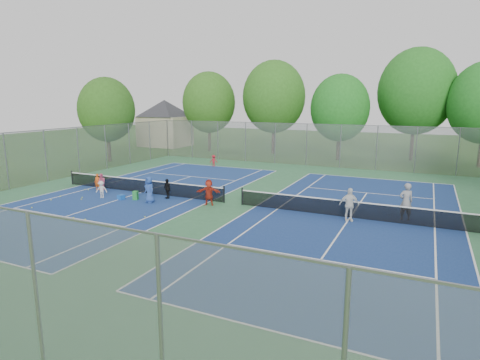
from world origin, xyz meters
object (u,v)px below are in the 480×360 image
object	(u,v)px
ball_hopper	(136,196)
instructor	(406,202)
net_left	(141,186)
ball_crate	(121,197)
net_right	(350,210)

from	to	relation	value
ball_hopper	instructor	world-z (taller)	instructor
net_left	ball_crate	bearing A→B (deg)	-87.19
net_left	net_right	bearing A→B (deg)	0.00
ball_crate	ball_hopper	distance (m)	0.95
net_left	net_right	size ratio (longest dim) A/B	1.00
ball_hopper	net_right	bearing A→B (deg)	7.67
ball_crate	ball_hopper	size ratio (longest dim) A/B	0.64
net_right	net_left	bearing A→B (deg)	180.00
net_right	ball_crate	distance (m)	14.06
net_left	ball_crate	size ratio (longest dim) A/B	35.35
instructor	ball_hopper	bearing A→B (deg)	-15.24
net_left	ball_crate	world-z (taller)	net_left
ball_crate	instructor	xyz separation A→B (m)	(16.57, 2.90, 0.84)
net_right	ball_crate	world-z (taller)	net_right
net_right	instructor	bearing A→B (deg)	16.93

